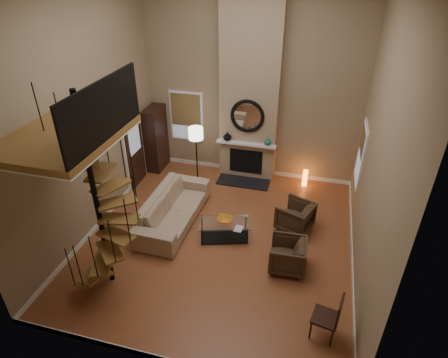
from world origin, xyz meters
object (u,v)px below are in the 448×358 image
(hutch, at_px, (156,139))
(accent_lamp, at_px, (305,178))
(floor_lamp, at_px, (196,138))
(armchair_near, at_px, (298,217))
(coffee_table, at_px, (224,228))
(side_chair, at_px, (331,316))
(sofa, at_px, (173,208))
(armchair_far, at_px, (291,256))

(hutch, distance_m, accent_lamp, 4.53)
(hutch, distance_m, floor_lamp, 1.62)
(armchair_near, xyz_separation_m, coffee_table, (-1.61, -0.77, -0.07))
(armchair_near, bearing_deg, side_chair, 36.90)
(hutch, xyz_separation_m, accent_lamp, (4.47, 0.07, -0.70))
(sofa, height_order, armchair_near, sofa)
(armchair_near, xyz_separation_m, accent_lamp, (0.02, 2.06, -0.10))
(sofa, xyz_separation_m, accent_lamp, (3.01, 2.52, -0.15))
(hutch, relative_size, sofa, 0.74)
(sofa, height_order, armchair_far, sofa)
(armchair_near, height_order, floor_lamp, floor_lamp)
(sofa, xyz_separation_m, armchair_far, (2.99, -0.92, -0.04))
(hutch, bearing_deg, armchair_far, -37.10)
(floor_lamp, bearing_deg, armchair_near, -25.72)
(coffee_table, bearing_deg, armchair_near, 25.69)
(armchair_far, distance_m, floor_lamp, 4.24)
(hutch, height_order, armchair_near, hutch)
(accent_lamp, bearing_deg, coffee_table, -119.80)
(sofa, relative_size, armchair_far, 3.51)
(sofa, height_order, side_chair, side_chair)
(coffee_table, xyz_separation_m, floor_lamp, (-1.39, 2.22, 1.13))
(coffee_table, bearing_deg, sofa, 167.05)
(accent_lamp, bearing_deg, armchair_far, -90.37)
(armchair_near, height_order, armchair_far, armchair_near)
(armchair_near, bearing_deg, accent_lamp, -159.54)
(sofa, distance_m, armchair_near, 3.03)
(armchair_far, xyz_separation_m, side_chair, (0.83, -1.50, 0.17))
(armchair_far, bearing_deg, floor_lamp, -135.79)
(floor_lamp, xyz_separation_m, accent_lamp, (3.01, 0.62, -1.16))
(armchair_far, height_order, coffee_table, armchair_far)
(armchair_near, height_order, coffee_table, armchair_near)
(armchair_far, distance_m, coffee_table, 1.71)
(armchair_far, xyz_separation_m, floor_lamp, (-2.99, 2.81, 1.06))
(coffee_table, distance_m, accent_lamp, 3.27)
(armchair_far, relative_size, side_chair, 0.80)
(armchair_far, bearing_deg, sofa, -109.60)
(floor_lamp, relative_size, side_chair, 1.80)
(accent_lamp, distance_m, side_chair, 5.00)
(coffee_table, xyz_separation_m, side_chair, (2.43, -2.09, 0.24))
(hutch, bearing_deg, accent_lamp, 0.84)
(hutch, bearing_deg, side_chair, -42.66)
(accent_lamp, bearing_deg, sofa, -140.10)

